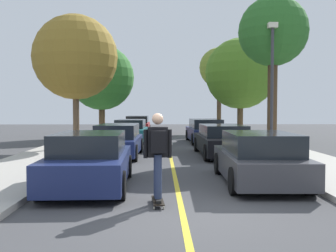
{
  "coord_description": "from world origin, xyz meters",
  "views": [
    {
      "loc": [
        -0.41,
        -7.22,
        1.98
      ],
      "look_at": [
        -0.14,
        6.74,
        1.33
      ],
      "focal_mm": 41.18,
      "sensor_mm": 36.0,
      "label": 1
    }
  ],
  "objects_px": {
    "parked_car_right_far": "(205,131)",
    "street_tree_left_nearest": "(75,58)",
    "street_tree_right_near": "(240,74)",
    "street_tree_right_far": "(219,68)",
    "parked_car_left_near": "(118,141)",
    "parked_car_left_far": "(130,131)",
    "fire_hydrant": "(66,152)",
    "parked_car_right_near": "(223,141)",
    "street_tree_right_nearest": "(273,33)",
    "parked_car_left_nearest": "(90,161)",
    "streetlamp": "(272,79)",
    "skateboarder": "(158,151)",
    "parked_car_right_nearest": "(259,159)",
    "street_tree_left_near": "(102,78)",
    "skateboard": "(158,201)",
    "parked_car_left_farthest": "(138,125)"
  },
  "relations": [
    {
      "from": "parked_car_left_nearest",
      "to": "fire_hydrant",
      "type": "height_order",
      "value": "parked_car_left_nearest"
    },
    {
      "from": "parked_car_right_nearest",
      "to": "fire_hydrant",
      "type": "bearing_deg",
      "value": 150.93
    },
    {
      "from": "parked_car_left_nearest",
      "to": "street_tree_right_nearest",
      "type": "relative_size",
      "value": 0.64
    },
    {
      "from": "street_tree_right_far",
      "to": "skateboarder",
      "type": "height_order",
      "value": "street_tree_right_far"
    },
    {
      "from": "parked_car_left_nearest",
      "to": "streetlamp",
      "type": "relative_size",
      "value": 0.82
    },
    {
      "from": "street_tree_right_far",
      "to": "skateboard",
      "type": "xyz_separation_m",
      "value": [
        -4.83,
        -23.57,
        -5.15
      ]
    },
    {
      "from": "skateboarder",
      "to": "parked_car_right_nearest",
      "type": "bearing_deg",
      "value": 40.27
    },
    {
      "from": "parked_car_left_nearest",
      "to": "street_tree_left_nearest",
      "type": "height_order",
      "value": "street_tree_left_nearest"
    },
    {
      "from": "parked_car_left_nearest",
      "to": "parked_car_right_near",
      "type": "bearing_deg",
      "value": 55.71
    },
    {
      "from": "skateboard",
      "to": "skateboarder",
      "type": "xyz_separation_m",
      "value": [
        0.0,
        -0.03,
        1.03
      ]
    },
    {
      "from": "skateboarder",
      "to": "skateboard",
      "type": "bearing_deg",
      "value": 94.28
    },
    {
      "from": "skateboarder",
      "to": "parked_car_left_far",
      "type": "bearing_deg",
      "value": 96.68
    },
    {
      "from": "street_tree_right_near",
      "to": "fire_hydrant",
      "type": "relative_size",
      "value": 8.59
    },
    {
      "from": "parked_car_right_near",
      "to": "street_tree_left_nearest",
      "type": "bearing_deg",
      "value": 161.7
    },
    {
      "from": "parked_car_right_near",
      "to": "street_tree_right_near",
      "type": "height_order",
      "value": "street_tree_right_near"
    },
    {
      "from": "street_tree_right_far",
      "to": "parked_car_left_near",
      "type": "bearing_deg",
      "value": -112.67
    },
    {
      "from": "street_tree_right_far",
      "to": "streetlamp",
      "type": "bearing_deg",
      "value": -91.55
    },
    {
      "from": "street_tree_right_near",
      "to": "street_tree_right_far",
      "type": "bearing_deg",
      "value": 90.0
    },
    {
      "from": "parked_car_left_nearest",
      "to": "street_tree_left_near",
      "type": "xyz_separation_m",
      "value": [
        -2.19,
        16.43,
        3.35
      ]
    },
    {
      "from": "parked_car_left_farthest",
      "to": "fire_hydrant",
      "type": "bearing_deg",
      "value": -95.33
    },
    {
      "from": "parked_car_right_nearest",
      "to": "street_tree_right_near",
      "type": "relative_size",
      "value": 0.7
    },
    {
      "from": "parked_car_left_far",
      "to": "street_tree_left_near",
      "type": "height_order",
      "value": "street_tree_left_near"
    },
    {
      "from": "streetlamp",
      "to": "parked_car_right_far",
      "type": "bearing_deg",
      "value": 103.69
    },
    {
      "from": "parked_car_right_far",
      "to": "fire_hydrant",
      "type": "distance_m",
      "value": 10.61
    },
    {
      "from": "fire_hydrant",
      "to": "street_tree_right_far",
      "type": "bearing_deg",
      "value": 66.11
    },
    {
      "from": "parked_car_left_nearest",
      "to": "streetlamp",
      "type": "bearing_deg",
      "value": 41.41
    },
    {
      "from": "street_tree_left_nearest",
      "to": "fire_hydrant",
      "type": "distance_m",
      "value": 6.21
    },
    {
      "from": "street_tree_right_near",
      "to": "skateboard",
      "type": "xyz_separation_m",
      "value": [
        -4.83,
        -15.2,
        -3.95
      ]
    },
    {
      "from": "parked_car_left_near",
      "to": "street_tree_left_near",
      "type": "relative_size",
      "value": 0.72
    },
    {
      "from": "parked_car_right_far",
      "to": "street_tree_left_nearest",
      "type": "relative_size",
      "value": 0.76
    },
    {
      "from": "parked_car_right_far",
      "to": "parked_car_left_far",
      "type": "bearing_deg",
      "value": 177.76
    },
    {
      "from": "street_tree_right_nearest",
      "to": "street_tree_right_far",
      "type": "distance_m",
      "value": 14.99
    },
    {
      "from": "parked_car_right_far",
      "to": "street_tree_left_near",
      "type": "relative_size",
      "value": 0.77
    },
    {
      "from": "parked_car_right_far",
      "to": "skateboarder",
      "type": "xyz_separation_m",
      "value": [
        -2.64,
        -14.34,
        0.45
      ]
    },
    {
      "from": "street_tree_right_far",
      "to": "skateboarder",
      "type": "relative_size",
      "value": 3.81
    },
    {
      "from": "parked_car_left_far",
      "to": "street_tree_right_near",
      "type": "height_order",
      "value": "street_tree_right_near"
    },
    {
      "from": "parked_car_left_farthest",
      "to": "fire_hydrant",
      "type": "relative_size",
      "value": 5.81
    },
    {
      "from": "parked_car_left_far",
      "to": "parked_car_left_farthest",
      "type": "xyz_separation_m",
      "value": [
        -0.0,
        7.04,
        0.05
      ]
    },
    {
      "from": "parked_car_left_near",
      "to": "street_tree_left_nearest",
      "type": "xyz_separation_m",
      "value": [
        -2.19,
        2.33,
        3.68
      ]
    },
    {
      "from": "street_tree_left_nearest",
      "to": "parked_car_left_nearest",
      "type": "bearing_deg",
      "value": -75.55
    },
    {
      "from": "parked_car_right_far",
      "to": "street_tree_left_near",
      "type": "xyz_separation_m",
      "value": [
        -6.53,
        3.88,
        3.35
      ]
    },
    {
      "from": "street_tree_right_far",
      "to": "fire_hydrant",
      "type": "relative_size",
      "value": 9.66
    },
    {
      "from": "parked_car_left_nearest",
      "to": "parked_car_right_far",
      "type": "height_order",
      "value": "parked_car_left_nearest"
    },
    {
      "from": "street_tree_right_near",
      "to": "skateboarder",
      "type": "relative_size",
      "value": 3.39
    },
    {
      "from": "parked_car_right_near",
      "to": "street_tree_right_near",
      "type": "distance_m",
      "value": 8.16
    },
    {
      "from": "parked_car_left_near",
      "to": "parked_car_left_far",
      "type": "xyz_separation_m",
      "value": [
        0.0,
        6.53,
        -0.01
      ]
    },
    {
      "from": "parked_car_right_far",
      "to": "parked_car_right_nearest",
      "type": "bearing_deg",
      "value": -90.01
    },
    {
      "from": "street_tree_left_near",
      "to": "streetlamp",
      "type": "xyz_separation_m",
      "value": [
        8.28,
        -11.06,
        -0.91
      ]
    },
    {
      "from": "parked_car_left_far",
      "to": "street_tree_right_far",
      "type": "height_order",
      "value": "street_tree_right_far"
    },
    {
      "from": "parked_car_left_near",
      "to": "parked_car_right_nearest",
      "type": "bearing_deg",
      "value": -52.97
    }
  ]
}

